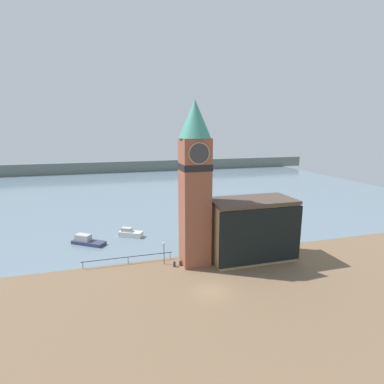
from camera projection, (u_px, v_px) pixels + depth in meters
The scene contains 11 objects.
ground_plane at pixel (211, 291), 37.43m from camera, with size 160.00×160.00×0.00m, color brown.
water at pixel (143, 187), 104.23m from camera, with size 160.00×120.00×0.00m.
far_shoreline at pixel (133, 166), 141.35m from camera, with size 180.00×3.00×5.00m.
pier_railing at pixel (128, 258), 44.80m from camera, with size 13.45×0.08×1.09m.
clock_tower at pixel (195, 180), 42.68m from camera, with size 4.54×4.54×23.82m.
pier_building at pixel (251, 229), 45.89m from camera, with size 12.92×6.71×9.49m.
boat_near at pixel (130, 233), 56.17m from camera, with size 4.60×3.55×1.70m.
boat_far at pixel (87, 241), 52.55m from camera, with size 6.08×5.03×1.67m.
mooring_bollard_near at pixel (174, 264), 43.89m from camera, with size 0.36×0.36×0.87m.
mooring_bollard_far at pixel (180, 263), 44.43m from camera, with size 0.38×0.38×0.75m.
lamp_post at pixel (164, 248), 44.33m from camera, with size 0.32×0.32×3.50m.
Camera 1 is at (-11.67, -32.10, 19.85)m, focal length 28.00 mm.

